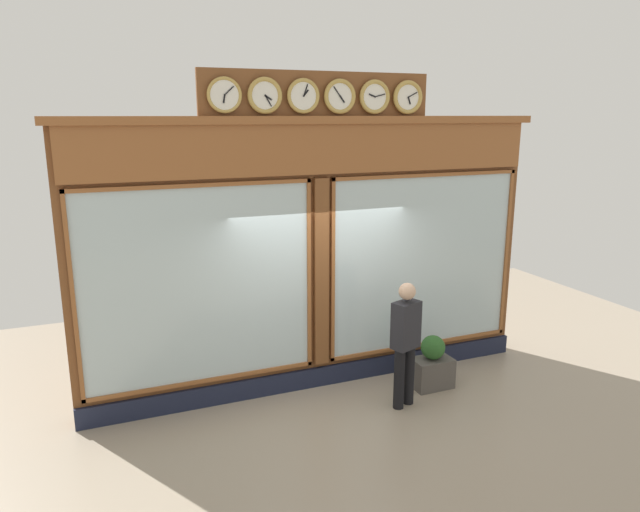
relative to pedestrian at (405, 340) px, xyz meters
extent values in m
plane|color=gray|center=(0.79, 1.81, -0.93)|extent=(14.00, 14.00, 0.00)
cube|color=brown|center=(0.79, -1.14, 0.89)|extent=(6.49, 0.30, 3.64)
cube|color=#191E33|center=(0.79, -0.97, -0.79)|extent=(6.49, 0.08, 0.28)
cube|color=brown|center=(0.79, -0.95, 2.39)|extent=(6.36, 0.08, 0.64)
cube|color=brown|center=(0.79, -0.97, 2.76)|extent=(6.62, 0.20, 0.10)
cube|color=silver|center=(-0.86, -0.97, 0.72)|extent=(2.89, 0.02, 2.50)
cube|color=brown|center=(-0.86, -0.95, 2.00)|extent=(2.99, 0.04, 0.05)
cube|color=brown|center=(-0.86, -0.95, -0.56)|extent=(2.99, 0.04, 0.05)
cube|color=brown|center=(-2.33, -0.95, 0.72)|extent=(0.05, 0.04, 2.60)
cube|color=brown|center=(0.61, -0.95, 0.72)|extent=(0.05, 0.04, 2.60)
cube|color=silver|center=(2.44, -0.97, 0.72)|extent=(2.89, 0.02, 2.50)
cube|color=brown|center=(2.44, -0.95, 2.00)|extent=(2.99, 0.04, 0.05)
cube|color=brown|center=(2.44, -0.95, -0.56)|extent=(2.99, 0.04, 0.05)
cube|color=brown|center=(3.91, -0.95, 0.72)|extent=(0.05, 0.04, 2.60)
cube|color=brown|center=(0.96, -0.95, 0.72)|extent=(0.05, 0.04, 2.60)
cube|color=brown|center=(0.79, -0.96, 0.72)|extent=(0.20, 0.10, 2.60)
cube|color=brown|center=(0.79, -1.01, 3.05)|extent=(3.12, 0.06, 0.62)
cylinder|color=white|center=(-0.46, -0.93, 3.05)|extent=(0.35, 0.02, 0.35)
torus|color=#B79347|center=(-0.46, -0.92, 3.05)|extent=(0.44, 0.06, 0.44)
cube|color=black|center=(-0.48, -0.91, 3.01)|extent=(0.05, 0.01, 0.10)
cube|color=black|center=(-0.53, -0.91, 3.09)|extent=(0.14, 0.01, 0.08)
sphere|color=black|center=(-0.46, -0.91, 3.05)|extent=(0.02, 0.02, 0.02)
cylinder|color=white|center=(0.04, -0.93, 3.05)|extent=(0.35, 0.02, 0.35)
torus|color=#B79347|center=(0.04, -0.92, 3.05)|extent=(0.44, 0.06, 0.44)
cube|color=black|center=(0.09, -0.91, 3.07)|extent=(0.10, 0.01, 0.05)
cube|color=black|center=(-0.03, -0.91, 3.07)|extent=(0.15, 0.01, 0.05)
sphere|color=black|center=(0.04, -0.91, 3.05)|extent=(0.02, 0.02, 0.02)
cylinder|color=white|center=(0.54, -0.93, 3.05)|extent=(0.35, 0.02, 0.35)
torus|color=#B79347|center=(0.54, -0.92, 3.05)|extent=(0.44, 0.06, 0.44)
cube|color=black|center=(0.51, -0.91, 3.01)|extent=(0.07, 0.01, 0.09)
cube|color=black|center=(0.59, -0.91, 3.11)|extent=(0.10, 0.01, 0.13)
sphere|color=black|center=(0.54, -0.91, 3.05)|extent=(0.02, 0.02, 0.02)
cylinder|color=white|center=(1.04, -0.93, 3.05)|extent=(0.35, 0.02, 0.35)
torus|color=#B79347|center=(1.04, -0.92, 3.05)|extent=(0.43, 0.05, 0.43)
cube|color=black|center=(1.01, -0.91, 3.09)|extent=(0.08, 0.01, 0.09)
cube|color=black|center=(1.01, -0.91, 3.12)|extent=(0.06, 0.01, 0.14)
sphere|color=black|center=(1.04, -0.91, 3.05)|extent=(0.02, 0.02, 0.02)
cylinder|color=white|center=(1.54, -0.93, 3.05)|extent=(0.35, 0.02, 0.35)
torus|color=#B79347|center=(1.54, -0.92, 3.05)|extent=(0.44, 0.06, 0.44)
cube|color=black|center=(1.50, -0.91, 3.03)|extent=(0.09, 0.01, 0.07)
cube|color=black|center=(1.50, -0.91, 2.99)|extent=(0.09, 0.01, 0.13)
sphere|color=black|center=(1.54, -0.91, 3.05)|extent=(0.02, 0.02, 0.02)
cylinder|color=white|center=(2.04, -0.93, 3.05)|extent=(0.35, 0.02, 0.35)
torus|color=#B79347|center=(2.04, -0.92, 3.05)|extent=(0.43, 0.04, 0.43)
cube|color=black|center=(2.05, -0.91, 3.01)|extent=(0.04, 0.01, 0.10)
cube|color=black|center=(1.98, -0.91, 3.10)|extent=(0.12, 0.01, 0.11)
sphere|color=black|center=(2.04, -0.91, 3.05)|extent=(0.02, 0.02, 0.02)
cylinder|color=black|center=(0.09, 0.03, -0.52)|extent=(0.14, 0.14, 0.82)
cylinder|color=black|center=(-0.09, -0.03, -0.52)|extent=(0.14, 0.14, 0.82)
cube|color=#232328|center=(0.00, 0.00, 0.20)|extent=(0.41, 0.33, 0.62)
sphere|color=tan|center=(0.00, 0.00, 0.65)|extent=(0.22, 0.22, 0.22)
cube|color=#4C4742|center=(-0.64, -0.32, -0.72)|extent=(0.56, 0.36, 0.43)
sphere|color=#285623|center=(-0.64, -0.32, -0.33)|extent=(0.34, 0.34, 0.34)
camera|label=1|loc=(3.72, 6.15, 2.83)|focal=32.91mm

